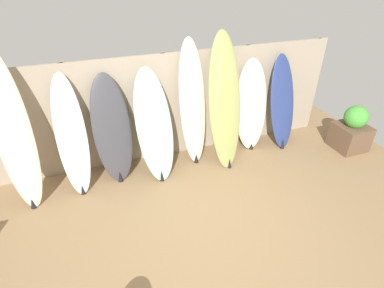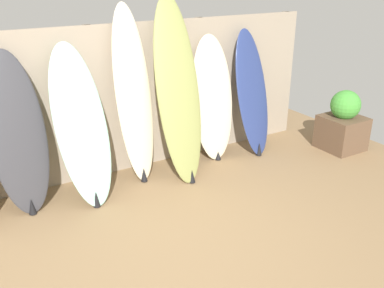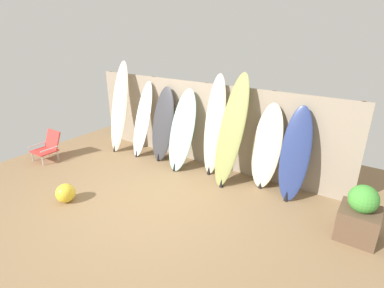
{
  "view_description": "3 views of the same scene",
  "coord_description": "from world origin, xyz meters",
  "views": [
    {
      "loc": [
        -1.1,
        -2.41,
        3.04
      ],
      "look_at": [
        0.04,
        0.82,
        0.88
      ],
      "focal_mm": 28.0,
      "sensor_mm": 36.0,
      "label": 1
    },
    {
      "loc": [
        -1.46,
        -2.67,
        2.38
      ],
      "look_at": [
        0.43,
        0.51,
        0.84
      ],
      "focal_mm": 40.0,
      "sensor_mm": 36.0,
      "label": 2
    },
    {
      "loc": [
        3.23,
        -3.28,
        2.9
      ],
      "look_at": [
        0.39,
        0.9,
        0.9
      ],
      "focal_mm": 28.0,
      "sensor_mm": 36.0,
      "label": 3
    }
  ],
  "objects": [
    {
      "name": "planter_box",
      "position": [
        3.19,
        1.05,
        0.37
      ],
      "size": [
        0.54,
        0.54,
        0.84
      ],
      "color": "brown",
      "rests_on": "ground"
    },
    {
      "name": "surfboard_cream_0",
      "position": [
        -2.18,
        1.56,
        1.06
      ],
      "size": [
        0.52,
        0.7,
        2.14
      ],
      "color": "beige",
      "rests_on": "ground"
    },
    {
      "name": "surfboard_olive_5",
      "position": [
        0.86,
        1.54,
        1.05
      ],
      "size": [
        0.62,
        0.83,
        2.12
      ],
      "color": "olive",
      "rests_on": "ground"
    },
    {
      "name": "fence_back",
      "position": [
        -0.0,
        2.01,
        0.9
      ],
      "size": [
        6.08,
        0.11,
        1.8
      ],
      "color": "gray",
      "rests_on": "ground"
    },
    {
      "name": "surfboard_white_1",
      "position": [
        -1.5,
        1.62,
        0.84
      ],
      "size": [
        0.43,
        0.65,
        1.71
      ],
      "color": "white",
      "rests_on": "ground"
    },
    {
      "name": "surfboard_navy_7",
      "position": [
        2.04,
        1.65,
        0.81
      ],
      "size": [
        0.53,
        0.55,
        1.66
      ],
      "color": "navy",
      "rests_on": "ground"
    },
    {
      "name": "surfboard_charcoal_2",
      "position": [
        -0.93,
        1.67,
        0.82
      ],
      "size": [
        0.57,
        0.5,
        1.66
      ],
      "color": "#38383D",
      "rests_on": "ground"
    },
    {
      "name": "surfboard_cream_6",
      "position": [
        1.49,
        1.76,
        0.8
      ],
      "size": [
        0.6,
        0.44,
        1.61
      ],
      "color": "beige",
      "rests_on": "ground"
    },
    {
      "name": "surfboard_cream_4",
      "position": [
        0.38,
        1.73,
        1.01
      ],
      "size": [
        0.45,
        0.47,
        2.04
      ],
      "color": "beige",
      "rests_on": "ground"
    },
    {
      "name": "surfboard_seafoam_3",
      "position": [
        -0.31,
        1.55,
        0.83
      ],
      "size": [
        0.59,
        0.73,
        1.68
      ],
      "color": "#9ED6BC",
      "rests_on": "ground"
    },
    {
      "name": "ground",
      "position": [
        0.0,
        0.0,
        0.0
      ],
      "size": [
        7.68,
        7.68,
        0.0
      ],
      "primitive_type": "plane",
      "color": "#8E704C"
    }
  ]
}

